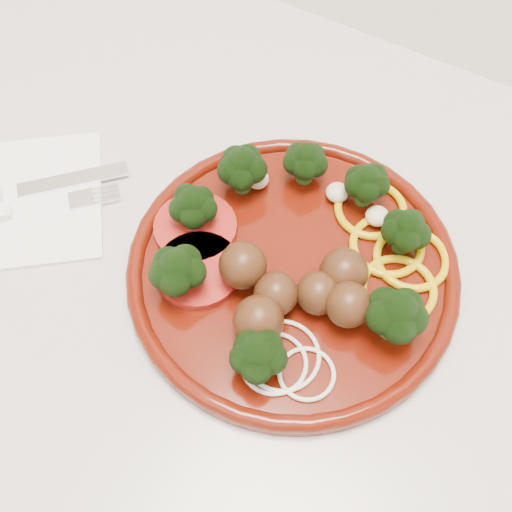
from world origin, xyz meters
The scene contains 3 objects.
counter centered at (0.00, 1.70, 0.45)m, with size 2.40×0.60×0.90m.
plate centered at (0.01, 1.69, 0.92)m, with size 0.28×0.28×0.06m.
napkin centered at (-0.24, 1.63, 0.90)m, with size 0.15×0.15×0.00m, color white.
Camera 1 is at (0.12, 1.44, 1.38)m, focal length 45.00 mm.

